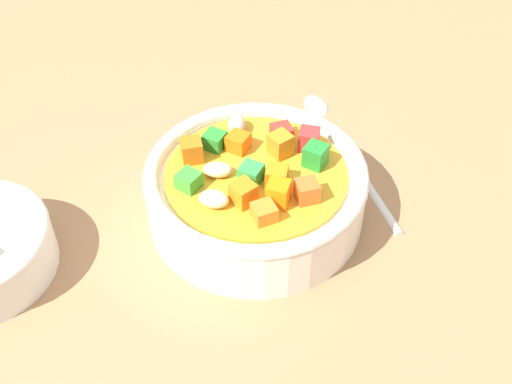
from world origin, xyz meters
TOP-DOWN VIEW (x-y plane):
  - ground_plane at (0.00, 0.00)cm, footprint 140.00×140.00cm
  - soup_bowl_main at (0.00, -0.01)cm, footprint 19.19×19.19cm
  - spoon at (-12.10, -4.76)cm, footprint 4.97×21.88cm

SIDE VIEW (x-z plane):
  - ground_plane at x=0.00cm, z-range -2.00..0.00cm
  - spoon at x=-12.10cm, z-range -0.01..0.87cm
  - soup_bowl_main at x=0.00cm, z-range -0.42..6.71cm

